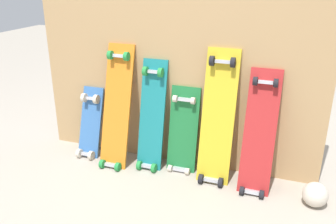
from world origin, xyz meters
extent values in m
plane|color=#A89E8E|center=(0.00, 0.00, 0.00)|extent=(12.00, 12.00, 0.00)
cube|color=tan|center=(0.00, 0.07, 0.74)|extent=(2.12, 0.04, 1.49)
cube|color=#386BAD|center=(-0.66, -0.05, 0.23)|extent=(0.17, 0.21, 0.60)
cube|color=#B7B7BF|center=(-0.66, -0.15, 0.03)|extent=(0.08, 0.04, 0.03)
cube|color=#B7B7BF|center=(-0.66, -0.01, 0.45)|extent=(0.08, 0.04, 0.03)
cylinder|color=beige|center=(-0.72, -0.16, 0.04)|extent=(0.03, 0.07, 0.07)
cylinder|color=beige|center=(-0.61, -0.16, 0.04)|extent=(0.03, 0.07, 0.07)
cylinder|color=beige|center=(-0.72, -0.03, 0.46)|extent=(0.03, 0.07, 0.07)
cylinder|color=beige|center=(-0.61, -0.03, 0.46)|extent=(0.03, 0.07, 0.07)
cube|color=orange|center=(-0.40, -0.09, 0.41)|extent=(0.21, 0.28, 0.96)
cube|color=#B7B7BF|center=(-0.40, -0.23, 0.03)|extent=(0.09, 0.04, 0.03)
cube|color=#B7B7BF|center=(-0.40, -0.01, 0.81)|extent=(0.09, 0.04, 0.03)
cylinder|color=#268C3F|center=(-0.46, -0.24, 0.03)|extent=(0.03, 0.06, 0.06)
cylinder|color=#268C3F|center=(-0.33, -0.24, 0.03)|extent=(0.03, 0.06, 0.06)
cylinder|color=#268C3F|center=(-0.46, -0.02, 0.81)|extent=(0.03, 0.06, 0.06)
cylinder|color=#268C3F|center=(-0.33, -0.02, 0.81)|extent=(0.03, 0.06, 0.06)
cube|color=#197A7F|center=(-0.13, -0.05, 0.37)|extent=(0.19, 0.21, 0.86)
cube|color=#B7B7BF|center=(-0.13, -0.15, 0.03)|extent=(0.09, 0.04, 0.03)
cube|color=#B7B7BF|center=(-0.13, 0.00, 0.71)|extent=(0.09, 0.04, 0.03)
cylinder|color=#268C3F|center=(-0.19, -0.17, 0.03)|extent=(0.03, 0.07, 0.07)
cylinder|color=#268C3F|center=(-0.07, -0.17, 0.03)|extent=(0.03, 0.07, 0.07)
cylinder|color=#268C3F|center=(-0.19, -0.02, 0.72)|extent=(0.03, 0.07, 0.07)
cylinder|color=#268C3F|center=(-0.07, -0.02, 0.72)|extent=(0.03, 0.07, 0.07)
cube|color=#1E7238|center=(0.10, -0.03, 0.27)|extent=(0.22, 0.15, 0.69)
cube|color=#B7B7BF|center=(0.10, -0.10, 0.02)|extent=(0.10, 0.04, 0.03)
cube|color=#B7B7BF|center=(0.10, 0.00, 0.53)|extent=(0.10, 0.04, 0.03)
cylinder|color=beige|center=(0.03, -0.12, 0.02)|extent=(0.03, 0.05, 0.05)
cylinder|color=beige|center=(0.17, -0.12, 0.02)|extent=(0.03, 0.05, 0.05)
cylinder|color=beige|center=(0.03, -0.02, 0.54)|extent=(0.03, 0.05, 0.05)
cylinder|color=beige|center=(0.17, -0.02, 0.54)|extent=(0.03, 0.05, 0.05)
cube|color=gold|center=(0.36, -0.07, 0.42)|extent=(0.23, 0.23, 0.98)
cube|color=#B7B7BF|center=(0.36, -0.18, 0.03)|extent=(0.10, 0.04, 0.03)
cube|color=#B7B7BF|center=(0.36, 0.00, 0.83)|extent=(0.10, 0.04, 0.03)
cylinder|color=black|center=(0.29, -0.20, 0.03)|extent=(0.03, 0.07, 0.07)
cylinder|color=black|center=(0.43, -0.20, 0.03)|extent=(0.03, 0.07, 0.07)
cylinder|color=black|center=(0.29, -0.02, 0.83)|extent=(0.03, 0.07, 0.07)
cylinder|color=black|center=(0.43, -0.02, 0.83)|extent=(0.03, 0.07, 0.07)
cube|color=#B22626|center=(0.64, -0.09, 0.36)|extent=(0.21, 0.28, 0.87)
cube|color=#B7B7BF|center=(0.64, -0.22, 0.02)|extent=(0.09, 0.04, 0.03)
cube|color=#B7B7BF|center=(0.64, -0.01, 0.72)|extent=(0.09, 0.04, 0.03)
cylinder|color=black|center=(0.58, -0.24, 0.03)|extent=(0.03, 0.06, 0.06)
cylinder|color=black|center=(0.71, -0.24, 0.03)|extent=(0.03, 0.06, 0.06)
cylinder|color=black|center=(0.58, -0.02, 0.72)|extent=(0.03, 0.06, 0.06)
cylinder|color=black|center=(0.71, -0.02, 0.72)|extent=(0.03, 0.06, 0.06)
sphere|color=beige|center=(1.03, -0.20, 0.08)|extent=(0.16, 0.16, 0.16)
camera|label=1|loc=(0.81, -2.31, 1.38)|focal=38.45mm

